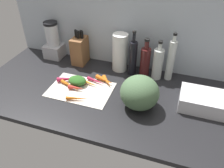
% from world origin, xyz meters
% --- Properties ---
extents(ground_plane, '(1.70, 0.80, 0.03)m').
position_xyz_m(ground_plane, '(0.00, 0.00, -0.01)').
color(ground_plane, black).
extents(wall_back, '(1.70, 0.03, 0.60)m').
position_xyz_m(wall_back, '(0.00, 0.39, 0.30)').
color(wall_back, '#ADB7C1').
rests_on(wall_back, ground_plane).
extents(cutting_board, '(0.41, 0.28, 0.01)m').
position_xyz_m(cutting_board, '(-0.16, -0.03, 0.00)').
color(cutting_board, beige).
rests_on(cutting_board, ground_plane).
extents(carrot_0, '(0.14, 0.05, 0.02)m').
position_xyz_m(carrot_0, '(-0.12, 0.03, 0.02)').
color(carrot_0, orange).
rests_on(carrot_0, cutting_board).
extents(carrot_1, '(0.15, 0.09, 0.03)m').
position_xyz_m(carrot_1, '(-0.27, 0.02, 0.02)').
color(carrot_1, '#B2264C').
rests_on(carrot_1, cutting_board).
extents(carrot_2, '(0.15, 0.08, 0.03)m').
position_xyz_m(carrot_2, '(-0.03, 0.09, 0.02)').
color(carrot_2, orange).
rests_on(carrot_2, cutting_board).
extents(carrot_3, '(0.10, 0.11, 0.03)m').
position_xyz_m(carrot_3, '(-0.01, 0.08, 0.02)').
color(carrot_3, orange).
rests_on(carrot_3, cutting_board).
extents(carrot_4, '(0.14, 0.06, 0.02)m').
position_xyz_m(carrot_4, '(-0.13, -0.14, 0.02)').
color(carrot_4, orange).
rests_on(carrot_4, cutting_board).
extents(carrot_5, '(0.11, 0.04, 0.03)m').
position_xyz_m(carrot_5, '(-0.18, -0.05, 0.02)').
color(carrot_5, red).
rests_on(carrot_5, cutting_board).
extents(carrot_6, '(0.15, 0.06, 0.02)m').
position_xyz_m(carrot_6, '(-0.08, 0.07, 0.02)').
color(carrot_6, '#B2264C').
rests_on(carrot_6, cutting_board).
extents(carrot_7, '(0.16, 0.08, 0.02)m').
position_xyz_m(carrot_7, '(-0.23, -0.04, 0.02)').
color(carrot_7, orange).
rests_on(carrot_7, cutting_board).
extents(carrot_greens_pile, '(0.12, 0.09, 0.05)m').
position_xyz_m(carrot_greens_pile, '(-0.20, 0.01, 0.03)').
color(carrot_greens_pile, '#2D6023').
rests_on(carrot_greens_pile, cutting_board).
extents(winter_squash, '(0.23, 0.22, 0.20)m').
position_xyz_m(winter_squash, '(0.24, -0.07, 0.10)').
color(winter_squash, '#4C6B47').
rests_on(winter_squash, ground_plane).
extents(knife_block, '(0.10, 0.14, 0.26)m').
position_xyz_m(knife_block, '(-0.30, 0.29, 0.11)').
color(knife_block, brown).
rests_on(knife_block, ground_plane).
extents(blender_appliance, '(0.14, 0.14, 0.29)m').
position_xyz_m(blender_appliance, '(-0.54, 0.31, 0.12)').
color(blender_appliance, '#B2B2B7').
rests_on(blender_appliance, ground_plane).
extents(paper_towel_roll, '(0.11, 0.11, 0.28)m').
position_xyz_m(paper_towel_roll, '(0.01, 0.30, 0.14)').
color(paper_towel_roll, white).
rests_on(paper_towel_roll, ground_plane).
extents(bottle_0, '(0.06, 0.06, 0.33)m').
position_xyz_m(bottle_0, '(0.11, 0.27, 0.13)').
color(bottle_0, black).
rests_on(bottle_0, ground_plane).
extents(bottle_1, '(0.07, 0.07, 0.28)m').
position_xyz_m(bottle_1, '(0.20, 0.27, 0.11)').
color(bottle_1, '#471919').
rests_on(bottle_1, ground_plane).
extents(bottle_2, '(0.07, 0.07, 0.28)m').
position_xyz_m(bottle_2, '(0.29, 0.27, 0.11)').
color(bottle_2, silver).
rests_on(bottle_2, ground_plane).
extents(bottle_3, '(0.05, 0.05, 0.34)m').
position_xyz_m(bottle_3, '(0.37, 0.29, 0.15)').
color(bottle_3, silver).
rests_on(bottle_3, ground_plane).
extents(dish_rack, '(0.30, 0.19, 0.09)m').
position_xyz_m(dish_rack, '(0.61, 0.04, 0.05)').
color(dish_rack, silver).
rests_on(dish_rack, ground_plane).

